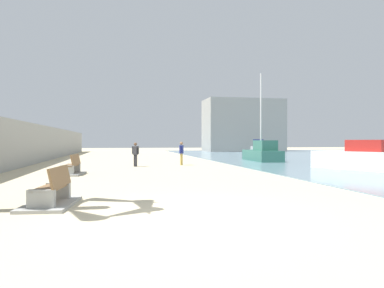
{
  "coord_description": "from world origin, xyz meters",
  "views": [
    {
      "loc": [
        -1.26,
        -7.67,
        1.61
      ],
      "look_at": [
        3.84,
        17.81,
        1.4
      ],
      "focal_mm": 33.61,
      "sensor_mm": 36.0,
      "label": 1
    }
  ],
  "objects_px": {
    "person_walking": "(181,152)",
    "boat_mid_bay": "(258,148)",
    "bench_far": "(71,170)",
    "person_standing": "(135,153)",
    "boat_far_right": "(369,152)",
    "bench_near": "(52,196)",
    "boat_far_left": "(360,158)",
    "boat_distant": "(263,153)"
  },
  "relations": [
    {
      "from": "bench_near",
      "to": "person_walking",
      "type": "bearing_deg",
      "value": 68.27
    },
    {
      "from": "bench_far",
      "to": "boat_mid_bay",
      "type": "relative_size",
      "value": 0.45
    },
    {
      "from": "person_walking",
      "to": "boat_mid_bay",
      "type": "xyz_separation_m",
      "value": [
        14.15,
        21.88,
        -0.2
      ]
    },
    {
      "from": "bench_far",
      "to": "boat_far_right",
      "type": "bearing_deg",
      "value": 22.24
    },
    {
      "from": "boat_far_left",
      "to": "person_walking",
      "type": "bearing_deg",
      "value": 147.7
    },
    {
      "from": "person_walking",
      "to": "boat_distant",
      "type": "distance_m",
      "value": 7.7
    },
    {
      "from": "bench_far",
      "to": "person_standing",
      "type": "distance_m",
      "value": 5.92
    },
    {
      "from": "boat_mid_bay",
      "to": "boat_distant",
      "type": "xyz_separation_m",
      "value": [
        -7.1,
        -18.78,
        -0.03
      ]
    },
    {
      "from": "bench_near",
      "to": "bench_far",
      "type": "xyz_separation_m",
      "value": [
        -0.63,
        8.54,
        0.0
      ]
    },
    {
      "from": "person_walking",
      "to": "boat_mid_bay",
      "type": "bearing_deg",
      "value": 57.11
    },
    {
      "from": "boat_far_right",
      "to": "boat_distant",
      "type": "relative_size",
      "value": 0.68
    },
    {
      "from": "bench_far",
      "to": "boat_far_right",
      "type": "distance_m",
      "value": 25.41
    },
    {
      "from": "boat_mid_bay",
      "to": "boat_far_right",
      "type": "relative_size",
      "value": 1.03
    },
    {
      "from": "bench_far",
      "to": "person_walking",
      "type": "xyz_separation_m",
      "value": [
        6.32,
        5.73,
        0.67
      ]
    },
    {
      "from": "person_standing",
      "to": "bench_near",
      "type": "bearing_deg",
      "value": -100.98
    },
    {
      "from": "boat_far_left",
      "to": "boat_far_right",
      "type": "relative_size",
      "value": 1.09
    },
    {
      "from": "boat_mid_bay",
      "to": "boat_distant",
      "type": "height_order",
      "value": "boat_distant"
    },
    {
      "from": "person_walking",
      "to": "person_standing",
      "type": "relative_size",
      "value": 1.03
    },
    {
      "from": "boat_mid_bay",
      "to": "boat_distant",
      "type": "bearing_deg",
      "value": -110.71
    },
    {
      "from": "bench_near",
      "to": "boat_mid_bay",
      "type": "bearing_deg",
      "value": 61.25
    },
    {
      "from": "bench_near",
      "to": "boat_distant",
      "type": "distance_m",
      "value": 21.54
    },
    {
      "from": "bench_near",
      "to": "boat_far_right",
      "type": "relative_size",
      "value": 0.46
    },
    {
      "from": "bench_near",
      "to": "bench_far",
      "type": "height_order",
      "value": "same"
    },
    {
      "from": "person_walking",
      "to": "boat_mid_bay",
      "type": "relative_size",
      "value": 0.32
    },
    {
      "from": "person_standing",
      "to": "boat_far_right",
      "type": "height_order",
      "value": "boat_far_right"
    },
    {
      "from": "boat_far_right",
      "to": "boat_distant",
      "type": "height_order",
      "value": "boat_distant"
    },
    {
      "from": "person_standing",
      "to": "boat_mid_bay",
      "type": "relative_size",
      "value": 0.31
    },
    {
      "from": "person_walking",
      "to": "boat_far_left",
      "type": "relative_size",
      "value": 0.3
    },
    {
      "from": "bench_near",
      "to": "boat_far_right",
      "type": "bearing_deg",
      "value": 38.42
    },
    {
      "from": "boat_far_right",
      "to": "boat_distant",
      "type": "distance_m",
      "value": 10.18
    },
    {
      "from": "boat_far_left",
      "to": "boat_distant",
      "type": "xyz_separation_m",
      "value": [
        -2.14,
        8.9,
        -0.0
      ]
    },
    {
      "from": "person_walking",
      "to": "boat_far_right",
      "type": "xyz_separation_m",
      "value": [
        17.2,
        3.88,
        -0.25
      ]
    },
    {
      "from": "person_standing",
      "to": "person_walking",
      "type": "bearing_deg",
      "value": 14.92
    },
    {
      "from": "bench_near",
      "to": "person_standing",
      "type": "relative_size",
      "value": 1.45
    },
    {
      "from": "person_standing",
      "to": "boat_far_right",
      "type": "distance_m",
      "value": 20.82
    },
    {
      "from": "boat_mid_bay",
      "to": "boat_far_left",
      "type": "bearing_deg",
      "value": -100.16
    },
    {
      "from": "bench_far",
      "to": "person_walking",
      "type": "distance_m",
      "value": 8.56
    },
    {
      "from": "boat_far_left",
      "to": "boat_distant",
      "type": "height_order",
      "value": "boat_distant"
    },
    {
      "from": "boat_far_left",
      "to": "bench_near",
      "type": "bearing_deg",
      "value": -150.35
    },
    {
      "from": "bench_far",
      "to": "boat_distant",
      "type": "distance_m",
      "value": 16.02
    },
    {
      "from": "person_standing",
      "to": "boat_far_right",
      "type": "bearing_deg",
      "value": 13.06
    },
    {
      "from": "person_standing",
      "to": "boat_distant",
      "type": "distance_m",
      "value": 10.86
    }
  ]
}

